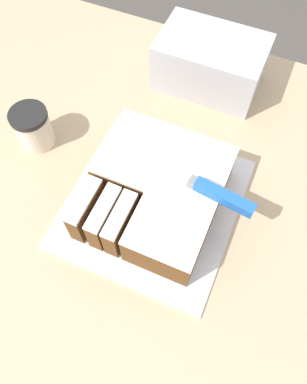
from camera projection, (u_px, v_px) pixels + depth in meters
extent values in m
plane|color=#4C4742|center=(139.00, 297.00, 1.60)|extent=(8.00, 8.00, 0.00)
cube|color=tan|center=(134.00, 264.00, 1.20)|extent=(1.40, 1.10, 0.91)
cube|color=silver|center=(154.00, 203.00, 0.79)|extent=(0.34, 0.36, 0.01)
cube|color=brown|center=(164.00, 171.00, 0.77)|extent=(0.26, 0.17, 0.08)
cube|color=white|center=(165.00, 159.00, 0.73)|extent=(0.26, 0.17, 0.01)
cube|color=brown|center=(165.00, 240.00, 0.70)|extent=(0.13, 0.11, 0.08)
cube|color=white|center=(166.00, 231.00, 0.66)|extent=(0.13, 0.11, 0.01)
cube|color=brown|center=(87.00, 210.00, 0.73)|extent=(0.03, 0.10, 0.08)
cube|color=white|center=(83.00, 200.00, 0.69)|extent=(0.03, 0.10, 0.01)
cube|color=brown|center=(104.00, 217.00, 0.72)|extent=(0.03, 0.10, 0.08)
cube|color=white|center=(101.00, 207.00, 0.68)|extent=(0.03, 0.10, 0.01)
cube|color=brown|center=(121.00, 224.00, 0.72)|extent=(0.03, 0.10, 0.08)
cube|color=white|center=(119.00, 214.00, 0.68)|extent=(0.03, 0.10, 0.01)
cube|color=silver|center=(157.00, 166.00, 0.72)|extent=(0.17, 0.04, 0.00)
cube|color=slate|center=(193.00, 182.00, 0.70)|extent=(0.02, 0.02, 0.02)
cube|color=#1E59B2|center=(224.00, 197.00, 0.68)|extent=(0.12, 0.04, 0.02)
cylinder|color=beige|center=(34.00, 129.00, 0.83)|extent=(0.08, 0.08, 0.08)
cylinder|color=black|center=(28.00, 115.00, 0.79)|extent=(0.08, 0.08, 0.01)
cube|color=#B2B2B7|center=(210.00, 63.00, 0.90)|extent=(0.25, 0.16, 0.13)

